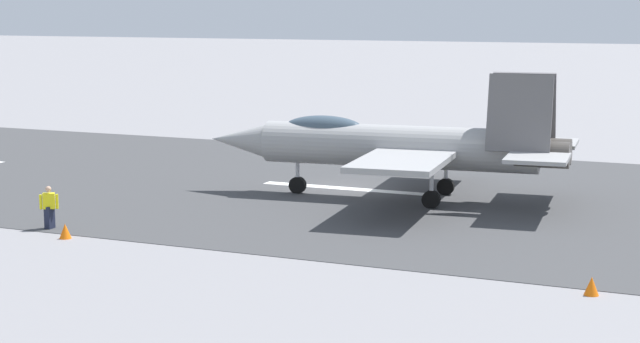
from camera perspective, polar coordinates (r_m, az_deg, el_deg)
name	(u,v)px	position (r m, az deg, el deg)	size (l,w,h in m)	color
ground_plane	(347,189)	(47.01, 1.54, -0.99)	(400.00, 400.00, 0.00)	gray
runway_strip	(348,189)	(47.00, 1.56, -0.97)	(240.00, 26.00, 0.02)	#3E3F41
fighter_jet	(400,145)	(44.25, 4.47, 1.50)	(16.51, 13.20, 5.59)	#9B9A9B
crew_person	(49,208)	(39.77, -14.89, -1.96)	(0.60, 0.47, 1.64)	#1E2338
marker_cone_near	(592,286)	(30.83, 14.92, -6.20)	(0.44, 0.44, 0.55)	orange
marker_cone_mid	(65,231)	(38.09, -14.04, -3.24)	(0.44, 0.44, 0.55)	orange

